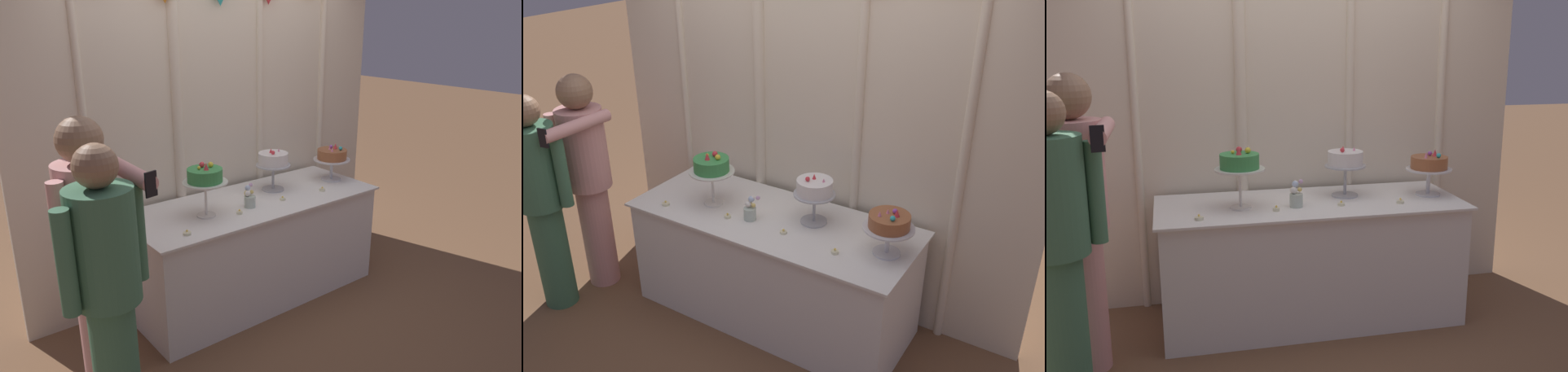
% 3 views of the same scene
% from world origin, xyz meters
% --- Properties ---
extents(ground_plane, '(24.00, 24.00, 0.00)m').
position_xyz_m(ground_plane, '(0.00, 0.00, 0.00)').
color(ground_plane, brown).
extents(draped_curtain, '(3.18, 0.16, 2.71)m').
position_xyz_m(draped_curtain, '(-0.00, 0.54, 1.42)').
color(draped_curtain, beige).
rests_on(draped_curtain, ground_plane).
extents(cake_table, '(1.94, 0.77, 0.79)m').
position_xyz_m(cake_table, '(0.00, 0.10, 0.40)').
color(cake_table, white).
rests_on(cake_table, ground_plane).
extents(cake_display_leftmost, '(0.31, 0.31, 0.39)m').
position_xyz_m(cake_display_leftmost, '(-0.45, 0.05, 1.07)').
color(cake_display_leftmost, silver).
rests_on(cake_display_leftmost, cake_table).
extents(cake_display_center, '(0.27, 0.27, 0.34)m').
position_xyz_m(cake_display_center, '(0.26, 0.19, 1.03)').
color(cake_display_center, '#B2B2B7').
rests_on(cake_display_center, cake_table).
extents(cake_display_rightmost, '(0.30, 0.30, 0.30)m').
position_xyz_m(cake_display_rightmost, '(0.81, 0.09, 0.99)').
color(cake_display_rightmost, silver).
rests_on(cake_display_rightmost, cake_table).
extents(flower_vase, '(0.09, 0.10, 0.16)m').
position_xyz_m(flower_vase, '(-0.11, 0.01, 0.86)').
color(flower_vase, '#B2C1B2').
rests_on(flower_vase, cake_table).
extents(tealight_far_left, '(0.05, 0.05, 0.03)m').
position_xyz_m(tealight_far_left, '(-0.71, -0.15, 0.80)').
color(tealight_far_left, beige).
rests_on(tealight_far_left, cake_table).
extents(tealight_near_left, '(0.04, 0.04, 0.04)m').
position_xyz_m(tealight_near_left, '(-0.25, -0.06, 0.80)').
color(tealight_near_left, beige).
rests_on(tealight_near_left, cake_table).
extents(tealight_near_right, '(0.05, 0.05, 0.03)m').
position_xyz_m(tealight_near_right, '(0.17, -0.03, 0.80)').
color(tealight_near_right, beige).
rests_on(tealight_near_right, cake_table).
extents(tealight_far_right, '(0.05, 0.05, 0.03)m').
position_xyz_m(tealight_far_right, '(0.55, -0.07, 0.80)').
color(tealight_far_right, beige).
rests_on(tealight_far_right, cake_table).
extents(guest_girl_blue_dress, '(0.43, 0.64, 1.64)m').
position_xyz_m(guest_girl_blue_dress, '(-1.35, -0.26, 0.92)').
color(guest_girl_blue_dress, '#D6938E').
rests_on(guest_girl_blue_dress, ground_plane).
extents(guest_man_dark_suit, '(0.47, 0.40, 1.58)m').
position_xyz_m(guest_man_dark_suit, '(-1.41, -0.61, 0.87)').
color(guest_man_dark_suit, '#3D6B4C').
rests_on(guest_man_dark_suit, ground_plane).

